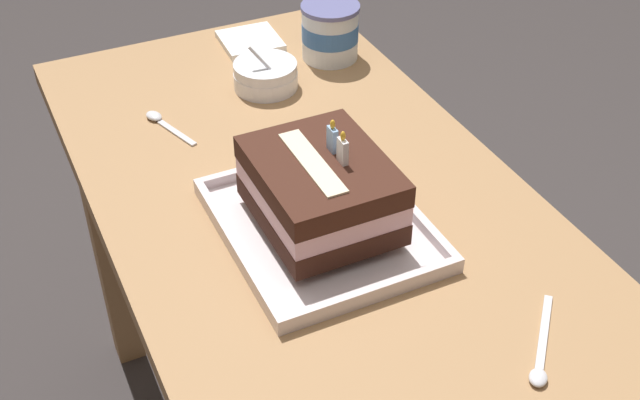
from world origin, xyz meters
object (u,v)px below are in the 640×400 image
(birthday_cake, at_px, (321,189))
(serving_spoon_near_tray, at_px, (540,360))
(foil_tray, at_px, (321,227))
(bowl_stack, at_px, (266,75))
(serving_spoon_by_bowls, at_px, (160,120))
(napkin_pile, at_px, (250,41))
(ice_cream_tub, at_px, (330,31))

(birthday_cake, distance_m, serving_spoon_near_tray, 0.36)
(foil_tray, xyz_separation_m, serving_spoon_near_tray, (0.32, 0.13, -0.00))
(bowl_stack, xyz_separation_m, serving_spoon_by_bowls, (0.03, -0.20, -0.02))
(birthday_cake, distance_m, serving_spoon_by_bowls, 0.39)
(foil_tray, xyz_separation_m, birthday_cake, (0.00, 0.00, 0.07))
(bowl_stack, relative_size, serving_spoon_near_tray, 0.91)
(serving_spoon_by_bowls, bearing_deg, bowl_stack, 99.01)
(bowl_stack, height_order, napkin_pile, bowl_stack)
(birthday_cake, distance_m, bowl_stack, 0.41)
(foil_tray, relative_size, serving_spoon_near_tray, 2.55)
(birthday_cake, height_order, bowl_stack, birthday_cake)
(napkin_pile, bearing_deg, serving_spoon_near_tray, 0.87)
(ice_cream_tub, xyz_separation_m, serving_spoon_by_bowls, (0.08, -0.35, -0.05))
(foil_tray, xyz_separation_m, bowl_stack, (-0.40, 0.08, 0.02))
(serving_spoon_near_tray, bearing_deg, bowl_stack, -176.15)
(foil_tray, height_order, serving_spoon_by_bowls, foil_tray)
(ice_cream_tub, bearing_deg, birthday_cake, -27.32)
(serving_spoon_by_bowls, distance_m, napkin_pile, 0.31)
(birthday_cake, bearing_deg, napkin_pile, 168.32)
(bowl_stack, bearing_deg, ice_cream_tub, 108.94)
(bowl_stack, xyz_separation_m, ice_cream_tub, (-0.05, 0.15, 0.03))
(napkin_pile, bearing_deg, foil_tray, -11.68)
(bowl_stack, bearing_deg, napkin_pile, 167.95)
(serving_spoon_by_bowls, height_order, napkin_pile, napkin_pile)
(birthday_cake, height_order, napkin_pile, birthday_cake)
(bowl_stack, bearing_deg, serving_spoon_by_bowls, -80.99)
(bowl_stack, xyz_separation_m, serving_spoon_near_tray, (0.72, 0.05, -0.02))
(ice_cream_tub, height_order, serving_spoon_by_bowls, ice_cream_tub)
(serving_spoon_near_tray, xyz_separation_m, serving_spoon_by_bowls, (-0.69, -0.25, 0.00))
(birthday_cake, bearing_deg, serving_spoon_near_tray, 21.70)
(bowl_stack, relative_size, serving_spoon_by_bowls, 0.90)
(ice_cream_tub, bearing_deg, serving_spoon_near_tray, -7.53)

